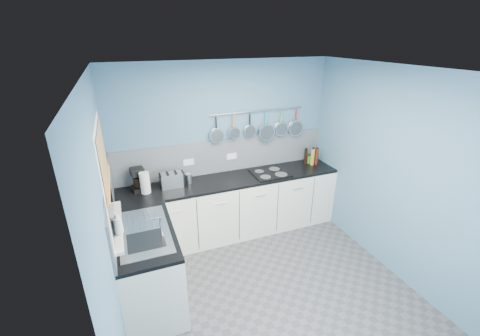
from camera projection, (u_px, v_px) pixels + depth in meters
floor at (266, 285)px, 3.81m from camera, size 3.20×3.00×0.02m
ceiling at (275, 69)px, 2.83m from camera, size 3.20×3.00×0.02m
wall_back at (224, 149)px, 4.61m from camera, size 3.20×0.02×2.50m
wall_front at (374, 294)px, 2.02m from camera, size 3.20×0.02×2.50m
wall_left at (107, 224)px, 2.78m from camera, size 0.02×3.00×2.50m
wall_right at (388, 171)px, 3.86m from camera, size 0.02×3.00×2.50m
backsplash_back at (225, 156)px, 4.63m from camera, size 3.20×0.02×0.50m
backsplash_left at (111, 202)px, 3.34m from camera, size 0.02×1.80×0.50m
cabinet_run_back at (232, 207)px, 4.67m from camera, size 3.20×0.60×0.86m
worktop_back at (232, 180)px, 4.49m from camera, size 3.20×0.60×0.04m
cabinet_run_left at (149, 267)px, 3.46m from camera, size 0.60×1.20×0.86m
worktop_left at (144, 233)px, 3.29m from camera, size 0.60×1.20×0.04m
window_frame at (106, 179)px, 2.93m from camera, size 0.01×1.00×1.10m
window_glass at (106, 179)px, 2.94m from camera, size 0.01×0.90×1.00m
bamboo_blind at (103, 156)px, 2.85m from camera, size 0.01×0.90×0.55m
window_sill at (117, 225)px, 3.14m from camera, size 0.10×0.98×0.03m
sink_unit at (144, 231)px, 3.28m from camera, size 0.50×0.95×0.01m
mixer_tap at (161, 227)px, 3.13m from camera, size 0.12×0.08×0.26m
socket_left at (189, 162)px, 4.45m from camera, size 0.15×0.01×0.09m
socket_right at (232, 156)px, 4.66m from camera, size 0.15×0.01×0.09m
pot_rail at (258, 111)px, 4.52m from camera, size 1.45×0.02×0.02m
soap_bottle_a at (117, 223)px, 2.94m from camera, size 0.11×0.11×0.24m
soap_bottle_b at (118, 224)px, 2.98m from camera, size 0.08×0.08×0.17m
paper_towel at (145, 183)px, 4.03m from camera, size 0.15×0.15×0.28m
coffee_maker at (138, 180)px, 4.09m from camera, size 0.20×0.22×0.31m
toaster at (172, 180)px, 4.22m from camera, size 0.30×0.18×0.19m
canister at (189, 178)px, 4.34m from camera, size 0.11×0.11×0.13m
hob at (270, 173)px, 4.65m from camera, size 0.53×0.46×0.01m
pan_0 at (216, 129)px, 4.38m from camera, size 0.21×0.06×0.40m
pan_1 at (233, 126)px, 4.46m from camera, size 0.17×0.08×0.36m
pan_2 at (250, 125)px, 4.54m from camera, size 0.18×0.05×0.37m
pan_3 at (266, 126)px, 4.64m from camera, size 0.26×0.08×0.45m
pan_4 at (281, 122)px, 4.72m from camera, size 0.21×0.06×0.40m
pan_5 at (296, 122)px, 4.81m from camera, size 0.25×0.06×0.44m
condiment_0 at (315, 157)px, 5.02m from camera, size 0.06×0.06×0.20m
condiment_1 at (309, 159)px, 5.01m from camera, size 0.06×0.06×0.13m
condiment_2 at (306, 156)px, 4.95m from camera, size 0.05×0.05×0.25m
condiment_3 at (316, 156)px, 4.94m from camera, size 0.06×0.06×0.26m
condiment_4 at (312, 157)px, 4.91m from camera, size 0.06×0.06×0.26m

